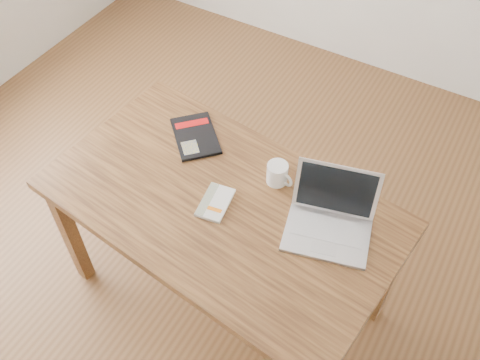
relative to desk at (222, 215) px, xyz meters
The scene contains 6 objects.
room 0.75m from the desk, 158.18° to the left, with size 4.04×4.04×2.70m.
desk is the anchor object (origin of this frame).
white_guidebook 0.10m from the desk, 125.77° to the right, with size 0.13×0.19×0.02m.
black_guidebook 0.39m from the desk, 139.01° to the left, with size 0.31×0.31×0.01m.
laptop 0.45m from the desk, 14.13° to the left, with size 0.38×0.35×0.22m.
coffee_mug 0.28m from the desk, 55.26° to the left, with size 0.12×0.09×0.09m.
Camera 1 is at (0.91, -1.19, 2.42)m, focal length 40.00 mm.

